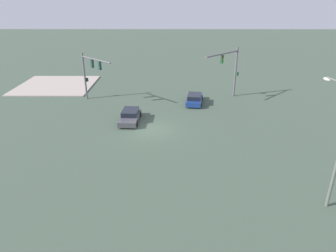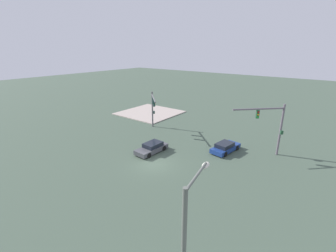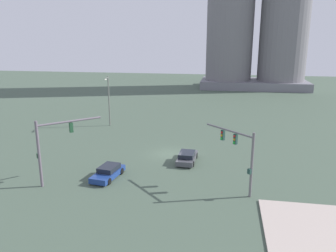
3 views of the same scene
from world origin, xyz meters
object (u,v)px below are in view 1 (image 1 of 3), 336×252
traffic_signal_near_corner (90,70)px  sedan_car_approaching (194,99)px  sedan_car_waiting_far (130,116)px  traffic_signal_opposite_side (230,66)px

traffic_signal_near_corner → sedan_car_approaching: (-12.68, 0.80, -3.42)m
traffic_signal_near_corner → sedan_car_approaching: size_ratio=1.28×
traffic_signal_near_corner → sedan_car_waiting_far: (-5.46, 6.59, -3.42)m
sedan_car_approaching → sedan_car_waiting_far: same height
traffic_signal_opposite_side → sedan_car_approaching: (4.53, 2.14, -3.64)m
traffic_signal_opposite_side → sedan_car_waiting_far: traffic_signal_opposite_side is taller
traffic_signal_opposite_side → traffic_signal_near_corner: bearing=-40.4°
traffic_signal_near_corner → traffic_signal_opposite_side: size_ratio=0.92×
sedan_car_waiting_far → sedan_car_approaching: bearing=131.1°
traffic_signal_opposite_side → sedan_car_waiting_far: bearing=-10.8°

